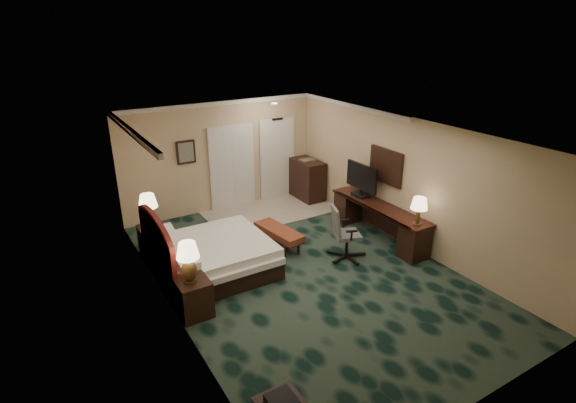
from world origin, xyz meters
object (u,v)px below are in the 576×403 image
bed (215,257)px  tv (361,180)px  lamp_far (149,211)px  desk (378,222)px  bed_bench (279,238)px  lamp_near (189,262)px  minibar (307,179)px  nightstand_near (193,297)px  nightstand_far (153,241)px  desk_chair (347,232)px

bed → tv: bearing=2.9°
lamp_far → tv: 4.59m
desk → tv: size_ratio=2.74×
bed → bed_bench: bed is taller
bed → lamp_near: bearing=-128.5°
desk → tv: tv is taller
lamp_near → lamp_far: bearing=89.6°
lamp_near → minibar: 5.59m
bed → nightstand_near: bearing=-127.9°
bed → nightstand_far: bed is taller
nightstand_near → bed_bench: size_ratio=0.51×
nightstand_near → lamp_near: size_ratio=0.92×
tv → minibar: 2.21m
bed → desk_chair: desk_chair is taller
lamp_near → bed: bearing=51.5°
bed → minibar: (3.59, 2.31, 0.21)m
nightstand_near → lamp_far: 2.44m
bed → tv: size_ratio=2.06×
nightstand_near → minibar: 5.54m
nightstand_near → nightstand_far: (-0.01, 2.33, -0.01)m
nightstand_far → lamp_near: (-0.02, -2.35, 0.66)m
tv → minibar: bearing=90.5°
lamp_far → desk_chair: (3.29, -2.15, -0.40)m
lamp_near → tv: bearing=15.5°
minibar → tv: bearing=-89.0°
minibar → desk_chair: bearing=-109.7°
lamp_near → desk_chair: lamp_near is taller
bed_bench → desk: bearing=-28.2°
bed_bench → tv: tv is taller
desk_chair → minibar: desk_chair is taller
tv → nightstand_far: bearing=165.6°
bed → minibar: 4.27m
nightstand_far → lamp_near: size_ratio=0.90×
bed_bench → desk: 2.21m
bed_bench → minibar: minibar is taller
nightstand_near → lamp_near: (-0.03, -0.01, 0.65)m
bed → nightstand_near: nightstand_near is taller
minibar → desk: bearing=-89.5°
lamp_near → desk: bearing=7.4°
nightstand_near → minibar: (4.40, 3.36, 0.21)m
nightstand_near → tv: bearing=15.5°
desk → minibar: bearing=90.5°
nightstand_far → bed_bench: nightstand_far is taller
nightstand_near → desk: (4.43, 0.57, 0.07)m
bed_bench → tv: size_ratio=1.27×
nightstand_far → desk_chair: size_ratio=0.55×
nightstand_far → bed_bench: 2.57m
nightstand_near → lamp_far: lamp_far is taller
desk_chair → bed: bearing=-177.8°
bed → bed_bench: (1.54, 0.27, -0.11)m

